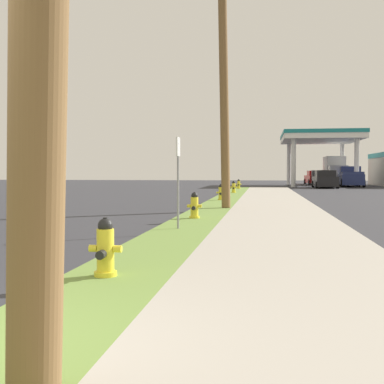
% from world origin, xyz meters
% --- Properties ---
extents(fire_hydrant_nearest, '(0.42, 0.38, 0.74)m').
position_xyz_m(fire_hydrant_nearest, '(0.57, 3.09, 0.45)').
color(fire_hydrant_nearest, yellow).
rests_on(fire_hydrant_nearest, grass_verge).
extents(fire_hydrant_second, '(0.42, 0.38, 0.74)m').
position_xyz_m(fire_hydrant_second, '(0.61, 10.92, 0.45)').
color(fire_hydrant_second, yellow).
rests_on(fire_hydrant_second, grass_verge).
extents(fire_hydrant_third, '(0.42, 0.37, 0.74)m').
position_xyz_m(fire_hydrant_third, '(0.58, 20.05, 0.45)').
color(fire_hydrant_third, yellow).
rests_on(fire_hydrant_third, grass_verge).
extents(fire_hydrant_fourth, '(0.42, 0.37, 0.74)m').
position_xyz_m(fire_hydrant_fourth, '(0.70, 28.09, 0.45)').
color(fire_hydrant_fourth, yellow).
rests_on(fire_hydrant_fourth, grass_verge).
extents(fire_hydrant_fifth, '(0.42, 0.38, 0.74)m').
position_xyz_m(fire_hydrant_fifth, '(0.65, 35.68, 0.45)').
color(fire_hydrant_fifth, yellow).
rests_on(fire_hydrant_fifth, grass_verge).
extents(utility_pole_midground, '(0.94, 1.19, 9.75)m').
position_xyz_m(utility_pole_midground, '(1.08, 15.27, 5.08)').
color(utility_pole_midground, brown).
rests_on(utility_pole_midground, grass_verge).
extents(street_sign_post, '(0.05, 0.36, 2.12)m').
position_xyz_m(street_sign_post, '(0.58, 8.37, 1.63)').
color(street_sign_post, gray).
rests_on(street_sign_post, grass_verge).
extents(car_red_by_near_pump, '(2.19, 4.61, 1.57)m').
position_xyz_m(car_red_by_near_pump, '(8.51, 55.92, 0.72)').
color(car_red_by_near_pump, red).
rests_on(car_red_by_near_pump, ground).
extents(car_black_by_far_pump, '(1.94, 4.50, 1.57)m').
position_xyz_m(car_black_by_far_pump, '(7.97, 41.92, 0.72)').
color(car_black_by_far_pump, black).
rests_on(car_black_by_far_pump, ground).
extents(truck_silver_at_forecourt, '(2.16, 6.41, 3.11)m').
position_xyz_m(truck_silver_at_forecourt, '(10.25, 52.27, 1.49)').
color(truck_silver_at_forecourt, '#BCBCC1').
rests_on(truck_silver_at_forecourt, ground).
extents(truck_navy_on_apron, '(2.53, 5.55, 1.97)m').
position_xyz_m(truck_navy_on_apron, '(10.90, 46.11, 0.91)').
color(truck_navy_on_apron, navy).
rests_on(truck_navy_on_apron, ground).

